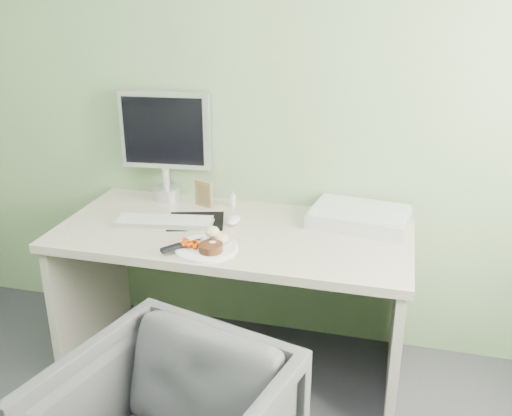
% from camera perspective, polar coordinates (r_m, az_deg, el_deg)
% --- Properties ---
extents(wall_back, '(3.50, 0.00, 3.50)m').
position_cam_1_polar(wall_back, '(2.77, -0.24, 12.78)').
color(wall_back, gray).
rests_on(wall_back, floor).
extents(desk, '(1.60, 0.75, 0.73)m').
position_cam_1_polar(desk, '(2.67, -2.26, -5.76)').
color(desk, beige).
rests_on(desk, floor).
extents(plate, '(0.26, 0.26, 0.01)m').
position_cam_1_polar(plate, '(2.40, -4.96, -4.07)').
color(plate, white).
rests_on(plate, desk).
extents(steak, '(0.10, 0.10, 0.03)m').
position_cam_1_polar(steak, '(2.35, -4.53, -3.98)').
color(steak, black).
rests_on(steak, plate).
extents(potato_pile, '(0.12, 0.09, 0.06)m').
position_cam_1_polar(potato_pile, '(2.42, -3.83, -2.84)').
color(potato_pile, tan).
rests_on(potato_pile, plate).
extents(carrot_heap, '(0.08, 0.08, 0.05)m').
position_cam_1_polar(carrot_heap, '(2.40, -6.43, -3.37)').
color(carrot_heap, '#FF4D05').
rests_on(carrot_heap, plate).
extents(steak_knife, '(0.18, 0.23, 0.02)m').
position_cam_1_polar(steak_knife, '(2.40, -7.46, -3.71)').
color(steak_knife, silver).
rests_on(steak_knife, plate).
extents(mousepad, '(0.31, 0.29, 0.00)m').
position_cam_1_polar(mousepad, '(2.69, -6.02, -1.32)').
color(mousepad, black).
rests_on(mousepad, desk).
extents(keyboard, '(0.46, 0.20, 0.02)m').
position_cam_1_polar(keyboard, '(2.67, -9.15, -1.31)').
color(keyboard, white).
rests_on(keyboard, desk).
extents(computer_mouse, '(0.06, 0.10, 0.04)m').
position_cam_1_polar(computer_mouse, '(2.65, -2.23, -1.24)').
color(computer_mouse, white).
rests_on(computer_mouse, desk).
extents(photo_frame, '(0.10, 0.05, 0.13)m').
position_cam_1_polar(photo_frame, '(2.85, -5.26, 1.41)').
color(photo_frame, '#967346').
rests_on(photo_frame, desk).
extents(eyedrop_bottle, '(0.03, 0.03, 0.08)m').
position_cam_1_polar(eyedrop_bottle, '(2.86, -2.30, 0.87)').
color(eyedrop_bottle, white).
rests_on(eyedrop_bottle, desk).
extents(scanner, '(0.48, 0.35, 0.07)m').
position_cam_1_polar(scanner, '(2.67, 10.31, -0.95)').
color(scanner, silver).
rests_on(scanner, desk).
extents(monitor, '(0.46, 0.14, 0.55)m').
position_cam_1_polar(monitor, '(2.92, -9.06, 6.77)').
color(monitor, silver).
rests_on(monitor, desk).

